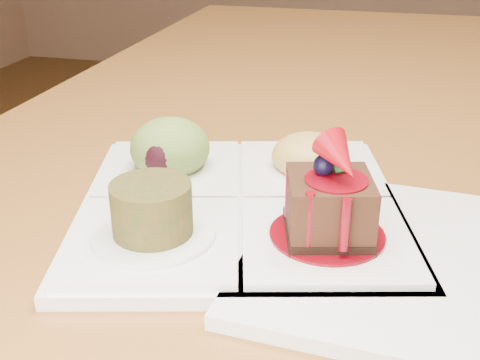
# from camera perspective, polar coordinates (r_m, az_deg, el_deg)

# --- Properties ---
(dining_table) EXTENTS (1.00, 1.80, 0.75)m
(dining_table) POSITION_cam_1_polar(r_m,az_deg,el_deg) (0.80, 12.61, -0.13)
(dining_table) COLOR brown
(dining_table) RESTS_ON ground
(sampler_plate) EXTENTS (0.36, 0.36, 0.11)m
(sampler_plate) POSITION_cam_1_polar(r_m,az_deg,el_deg) (0.55, -0.23, -0.97)
(sampler_plate) COLOR silver
(sampler_plate) RESTS_ON dining_table
(second_plate) EXTENTS (0.27, 0.27, 0.01)m
(second_plate) POSITION_cam_1_polar(r_m,az_deg,el_deg) (0.50, 15.72, -7.28)
(second_plate) COLOR silver
(second_plate) RESTS_ON dining_table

